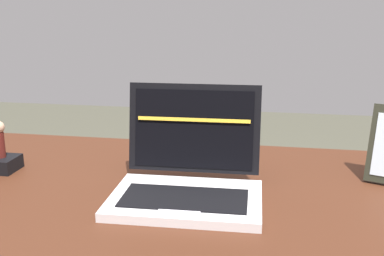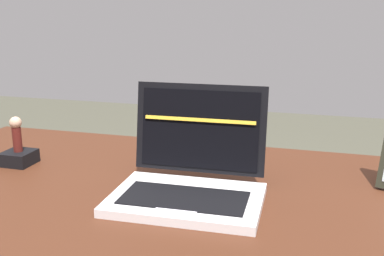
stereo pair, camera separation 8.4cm
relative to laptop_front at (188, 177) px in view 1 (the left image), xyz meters
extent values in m
cube|color=#452214|center=(-0.05, -0.02, -0.06)|extent=(1.39, 0.82, 0.04)
cube|color=silver|center=(0.00, -0.03, -0.03)|extent=(0.30, 0.22, 0.02)
cube|color=black|center=(0.00, -0.05, -0.02)|extent=(0.25, 0.12, 0.00)
cube|color=silver|center=(0.00, -0.11, -0.02)|extent=(0.08, 0.04, 0.00)
cube|color=black|center=(0.00, 0.08, 0.08)|extent=(0.28, 0.05, 0.19)
cube|color=black|center=(0.00, 0.08, 0.08)|extent=(0.26, 0.04, 0.16)
cube|color=yellow|center=(0.00, 0.08, 0.10)|extent=(0.24, 0.01, 0.01)
cube|color=black|center=(-0.46, 0.08, -0.03)|extent=(0.07, 0.07, 0.03)
cylinder|color=#501914|center=(-0.46, 0.08, 0.02)|extent=(0.02, 0.02, 0.06)
camera|label=1|loc=(0.16, -0.85, 0.33)|focal=42.52mm
camera|label=2|loc=(0.24, -0.83, 0.33)|focal=42.52mm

